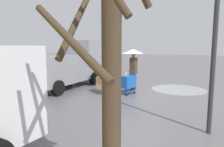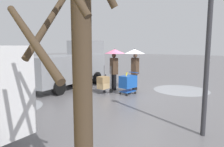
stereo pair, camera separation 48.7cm
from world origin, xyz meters
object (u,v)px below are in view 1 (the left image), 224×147
bare_tree_near (109,89)px  street_lamp (215,42)px  cargo_van_parked_right (66,66)px  hand_dolly_boxes (103,83)px  pedestrian_pink_side (133,59)px  pedestrian_black_side (113,59)px  shopping_cart_vendor (127,82)px

bare_tree_near → street_lamp: (-0.98, -3.60, 0.61)m
cargo_van_parked_right → hand_dolly_boxes: bearing=171.2°
pedestrian_pink_side → bare_tree_near: bearing=110.6°
pedestrian_pink_side → pedestrian_black_side: size_ratio=1.00×
cargo_van_parked_right → bare_tree_near: (-6.45, 6.58, 0.58)m
shopping_cart_vendor → pedestrian_pink_side: bearing=-83.0°
cargo_van_parked_right → pedestrian_black_side: bearing=-168.7°
bare_tree_near → cargo_van_parked_right: bearing=-45.6°
cargo_van_parked_right → bare_tree_near: bearing=134.4°
cargo_van_parked_right → hand_dolly_boxes: (-2.62, 0.41, -0.68)m
hand_dolly_boxes → pedestrian_pink_side: size_ratio=0.61×
street_lamp → pedestrian_pink_side: bearing=-46.2°
pedestrian_black_side → cargo_van_parked_right: bearing=11.3°
shopping_cart_vendor → street_lamp: size_ratio=0.27×
cargo_van_parked_right → shopping_cart_vendor: 3.77m
cargo_van_parked_right → pedestrian_pink_side: 3.76m
cargo_van_parked_right → hand_dolly_boxes: size_ratio=4.14×
shopping_cart_vendor → hand_dolly_boxes: hand_dolly_boxes is taller
cargo_van_parked_right → pedestrian_pink_side: bearing=-164.3°
shopping_cart_vendor → street_lamp: bearing=140.8°
shopping_cart_vendor → pedestrian_black_side: (1.05, -0.49, 1.02)m
hand_dolly_boxes → pedestrian_black_side: pedestrian_black_side is taller
shopping_cart_vendor → cargo_van_parked_right: bearing=0.7°
bare_tree_near → shopping_cart_vendor: bearing=-67.6°
cargo_van_parked_right → street_lamp: (-7.43, 2.98, 1.19)m
pedestrian_black_side → street_lamp: bearing=143.6°
pedestrian_pink_side → street_lamp: bearing=133.8°
cargo_van_parked_right → pedestrian_black_side: size_ratio=2.53×
pedestrian_pink_side → bare_tree_near: bare_tree_near is taller
hand_dolly_boxes → pedestrian_black_side: bearing=-93.0°
shopping_cart_vendor → bare_tree_near: (-2.73, 6.63, 1.19)m
pedestrian_pink_side → pedestrian_black_side: same height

